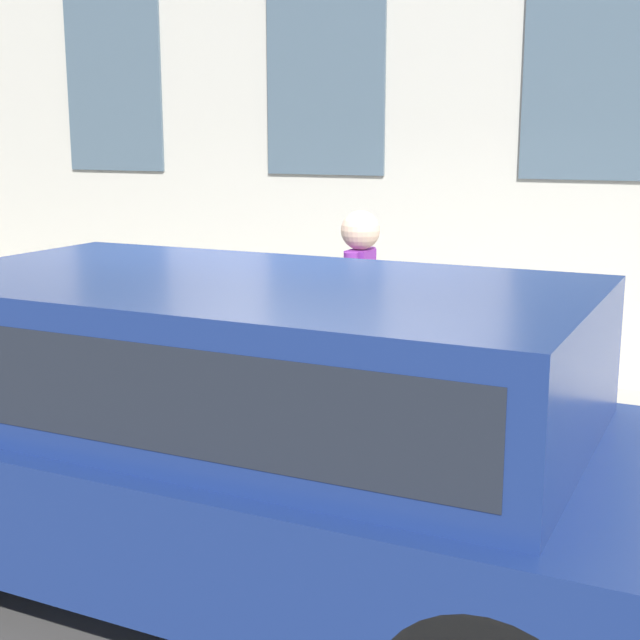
# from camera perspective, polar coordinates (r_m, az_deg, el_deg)

# --- Properties ---
(ground_plane) EXTENTS (80.00, 80.00, 0.00)m
(ground_plane) POSITION_cam_1_polar(r_m,az_deg,el_deg) (6.11, -1.33, -11.15)
(ground_plane) COLOR #514F4C
(sidewalk) EXTENTS (3.12, 60.00, 0.15)m
(sidewalk) POSITION_cam_1_polar(r_m,az_deg,el_deg) (7.42, 4.19, -6.39)
(sidewalk) COLOR #B2ADA3
(sidewalk) RESTS_ON ground_plane
(fire_hydrant) EXTENTS (0.30, 0.42, 0.82)m
(fire_hydrant) POSITION_cam_1_polar(r_m,az_deg,el_deg) (6.62, -2.45, -4.14)
(fire_hydrant) COLOR gray
(fire_hydrant) RESTS_ON sidewalk
(person) EXTENTS (0.42, 0.28, 1.72)m
(person) POSITION_cam_1_polar(r_m,az_deg,el_deg) (6.33, 2.56, 0.82)
(person) COLOR navy
(person) RESTS_ON sidewalk
(parked_truck_navy_near) EXTENTS (2.02, 5.26, 1.71)m
(parked_truck_navy_near) POSITION_cam_1_polar(r_m,az_deg,el_deg) (4.46, -5.51, -6.17)
(parked_truck_navy_near) COLOR black
(parked_truck_navy_near) RESTS_ON ground_plane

